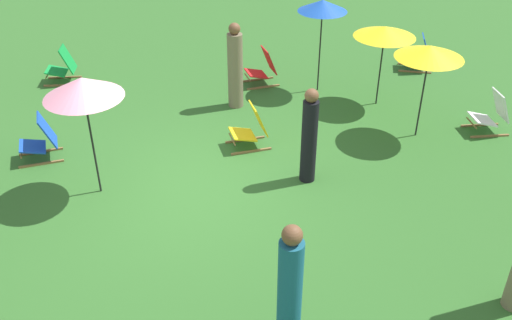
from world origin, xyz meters
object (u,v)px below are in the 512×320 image
umbrella_2 (323,6)px  umbrella_3 (83,88)px  deckchair_9 (41,140)px  person_0 (309,137)px  person_3 (235,68)px  umbrella_1 (385,32)px  person_2 (290,296)px  deckchair_8 (263,69)px  deckchair_1 (419,54)px  deckchair_4 (251,128)px  deckchair_6 (491,114)px  deckchair_2 (63,67)px  umbrella_0 (430,52)px

umbrella_2 → umbrella_3: (3.52, -4.23, -0.02)m
deckchair_9 → umbrella_3: 2.19m
person_0 → person_3: 3.04m
umbrella_1 → person_2: size_ratio=0.91×
deckchair_8 → deckchair_1: bearing=85.0°
umbrella_1 → person_3: 3.05m
umbrella_1 → deckchair_4: bearing=-61.3°
deckchair_9 → person_2: person_2 is taller
deckchair_8 → deckchair_6: bearing=45.5°
umbrella_3 → deckchair_1: bearing=123.3°
deckchair_2 → person_3: (1.52, 3.81, 0.48)m
person_2 → person_3: size_ratio=1.04×
deckchair_2 → person_3: size_ratio=0.47×
umbrella_3 → deckchair_6: bearing=101.0°
umbrella_3 → person_3: size_ratio=1.13×
umbrella_2 → person_0: bearing=-13.0°
deckchair_1 → deckchair_4: size_ratio=1.02×
deckchair_1 → deckchair_8: bearing=-67.4°
person_0 → person_3: person_3 is taller
person_0 → umbrella_3: bearing=-52.1°
deckchair_8 → umbrella_1: bearing=49.8°
person_0 → person_2: size_ratio=0.91×
deckchair_2 → umbrella_2: umbrella_2 is taller
person_2 → umbrella_0: bearing=35.8°
umbrella_2 → person_2: size_ratio=1.08×
deckchair_8 → umbrella_0: bearing=33.4°
deckchair_1 → deckchair_6: (3.07, 0.39, 0.00)m
deckchair_6 → person_3: person_3 is taller
deckchair_1 → umbrella_3: 8.26m
deckchair_4 → umbrella_3: 3.21m
person_0 → person_3: (-2.86, -1.04, 0.04)m
deckchair_2 → person_2: bearing=27.6°
deckchair_1 → umbrella_3: (4.46, -6.80, 1.49)m
deckchair_2 → deckchair_1: bearing=90.5°
deckchair_1 → deckchair_2: bearing=-75.0°
deckchair_1 → umbrella_0: (3.10, -1.05, 1.32)m
deckchair_6 → deckchair_8: same height
person_3 → deckchair_6: bearing=-105.7°
person_3 → deckchair_2: bearing=70.2°
deckchair_9 → umbrella_1: 6.81m
deckchair_1 → deckchair_4: bearing=-37.9°
umbrella_0 → person_2: person_2 is taller
deckchair_6 → umbrella_3: umbrella_3 is taller
deckchair_8 → person_3: person_3 is taller
umbrella_1 → umbrella_2: 1.39m
deckchair_4 → deckchair_9: same height
deckchair_1 → deckchair_9: (3.34, -7.95, 0.00)m
deckchair_8 → deckchair_9: bearing=-69.0°
deckchair_6 → person_0: size_ratio=0.50×
deckchair_9 → person_2: bearing=26.3°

